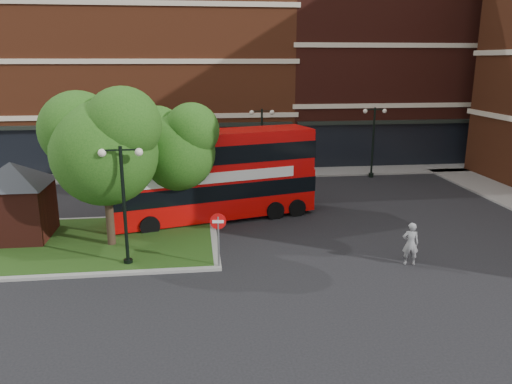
{
  "coord_description": "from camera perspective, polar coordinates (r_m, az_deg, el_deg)",
  "views": [
    {
      "loc": [
        -2.63,
        -19.4,
        8.24
      ],
      "look_at": [
        0.27,
        3.88,
        2.0
      ],
      "focal_mm": 35.0,
      "sensor_mm": 36.0,
      "label": 1
    }
  ],
  "objects": [
    {
      "name": "woman",
      "position": [
        21.58,
        17.24,
        -5.67
      ],
      "size": [
        0.74,
        0.57,
        1.82
      ],
      "primitive_type": "imported",
      "rotation": [
        0.0,
        0.0,
        2.93
      ],
      "color": "gray",
      "rests_on": "ground"
    },
    {
      "name": "terrace_far_left",
      "position": [
        43.75,
        -14.52,
        12.82
      ],
      "size": [
        26.0,
        12.0,
        14.0
      ],
      "primitive_type": "cube",
      "color": "brown",
      "rests_on": "ground"
    },
    {
      "name": "lamp_far_left",
      "position": [
        34.64,
        0.67,
        5.91
      ],
      "size": [
        1.72,
        0.36,
        5.0
      ],
      "color": "black",
      "rests_on": "ground"
    },
    {
      "name": "car_silver",
      "position": [
        36.2,
        -7.72,
        2.73
      ],
      "size": [
        4.2,
        2.02,
        1.38
      ],
      "primitive_type": "imported",
      "rotation": [
        0.0,
        0.0,
        1.47
      ],
      "color": "#B4B8BC",
      "rests_on": "ground"
    },
    {
      "name": "ground",
      "position": [
        21.24,
        0.58,
        -7.93
      ],
      "size": [
        120.0,
        120.0,
        0.0
      ],
      "primitive_type": "plane",
      "color": "black",
      "rests_on": "ground"
    },
    {
      "name": "traffic_island",
      "position": [
        24.44,
        -19.44,
        -5.53
      ],
      "size": [
        12.6,
        7.6,
        0.15
      ],
      "color": "gray",
      "rests_on": "ground"
    },
    {
      "name": "pavement_far",
      "position": [
        36.92,
        -2.84,
        2.08
      ],
      "size": [
        44.0,
        3.0,
        0.12
      ],
      "primitive_type": "cube",
      "color": "slate",
      "rests_on": "ground"
    },
    {
      "name": "car_white",
      "position": [
        36.7,
        2.53,
        3.03
      ],
      "size": [
        4.29,
        1.56,
        1.41
      ],
      "primitive_type": "imported",
      "rotation": [
        0.0,
        0.0,
        1.55
      ],
      "color": "silver",
      "rests_on": "ground"
    },
    {
      "name": "lamp_far_right",
      "position": [
        36.58,
        13.26,
        6.0
      ],
      "size": [
        1.72,
        0.36,
        5.0
      ],
      "color": "black",
      "rests_on": "ground"
    },
    {
      "name": "kiosk",
      "position": [
        25.55,
        -25.99,
        -0.05
      ],
      "size": [
        6.51,
        6.51,
        3.6
      ],
      "color": "#471911",
      "rests_on": "traffic_island"
    },
    {
      "name": "tree_island_west",
      "position": [
        22.6,
        -17.2,
        5.46
      ],
      "size": [
        5.4,
        4.71,
        7.21
      ],
      "color": "#2D2116",
      "rests_on": "ground"
    },
    {
      "name": "no_entry_sign",
      "position": [
        20.03,
        -4.34,
        -4.31
      ],
      "size": [
        0.65,
        0.11,
        2.34
      ],
      "rotation": [
        0.0,
        0.0,
        -0.1
      ],
      "color": "slate",
      "rests_on": "ground"
    },
    {
      "name": "terrace_far_right",
      "position": [
        46.48,
        14.31,
        14.16
      ],
      "size": [
        18.0,
        12.0,
        16.0
      ],
      "primitive_type": "cube",
      "color": "#471911",
      "rests_on": "ground"
    },
    {
      "name": "bus",
      "position": [
        26.13,
        -4.9,
        2.58
      ],
      "size": [
        11.02,
        5.14,
        4.1
      ],
      "rotation": [
        0.0,
        0.0,
        0.26
      ],
      "color": "#C60807",
      "rests_on": "ground"
    },
    {
      "name": "tree_island_east",
      "position": [
        24.81,
        -9.24,
        5.43
      ],
      "size": [
        4.46,
        3.9,
        6.29
      ],
      "color": "#2D2116",
      "rests_on": "ground"
    },
    {
      "name": "lamp_island",
      "position": [
        20.54,
        -14.87,
        -0.9
      ],
      "size": [
        1.72,
        0.36,
        5.0
      ],
      "color": "black",
      "rests_on": "ground"
    }
  ]
}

